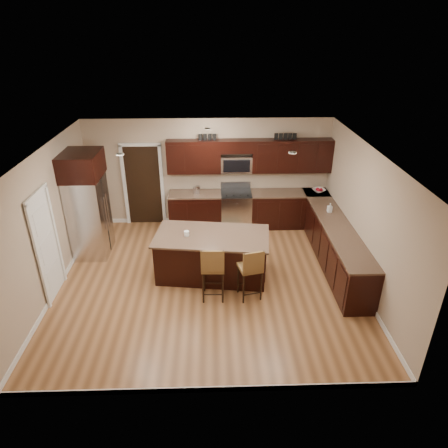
{
  "coord_description": "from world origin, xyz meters",
  "views": [
    {
      "loc": [
        0.08,
        -6.74,
        4.72
      ],
      "look_at": [
        0.31,
        0.4,
        1.09
      ],
      "focal_mm": 32.0,
      "sensor_mm": 36.0,
      "label": 1
    }
  ],
  "objects_px": {
    "island": "(212,256)",
    "stool_right": "(251,268)",
    "refrigerator": "(88,204)",
    "stool_mid": "(213,268)",
    "range": "(236,209)"
  },
  "relations": [
    {
      "from": "island",
      "to": "stool_mid",
      "type": "bearing_deg",
      "value": -81.78
    },
    {
      "from": "range",
      "to": "island",
      "type": "xyz_separation_m",
      "value": [
        -0.62,
        -2.2,
        -0.04
      ]
    },
    {
      "from": "range",
      "to": "stool_mid",
      "type": "relative_size",
      "value": 0.98
    },
    {
      "from": "stool_mid",
      "to": "stool_right",
      "type": "relative_size",
      "value": 1.05
    },
    {
      "from": "stool_right",
      "to": "stool_mid",
      "type": "bearing_deg",
      "value": 166.49
    },
    {
      "from": "stool_mid",
      "to": "refrigerator",
      "type": "height_order",
      "value": "refrigerator"
    },
    {
      "from": "stool_right",
      "to": "refrigerator",
      "type": "distance_m",
      "value": 3.89
    },
    {
      "from": "island",
      "to": "refrigerator",
      "type": "distance_m",
      "value": 2.96
    },
    {
      "from": "island",
      "to": "stool_mid",
      "type": "xyz_separation_m",
      "value": [
        0.01,
        -0.85,
        0.28
      ]
    },
    {
      "from": "island",
      "to": "stool_right",
      "type": "height_order",
      "value": "stool_right"
    },
    {
      "from": "range",
      "to": "island",
      "type": "relative_size",
      "value": 0.46
    },
    {
      "from": "refrigerator",
      "to": "stool_right",
      "type": "bearing_deg",
      "value": -28.23
    },
    {
      "from": "range",
      "to": "stool_mid",
      "type": "distance_m",
      "value": 3.11
    },
    {
      "from": "stool_mid",
      "to": "range",
      "type": "bearing_deg",
      "value": 80.54
    },
    {
      "from": "stool_right",
      "to": "island",
      "type": "bearing_deg",
      "value": 116.53
    }
  ]
}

